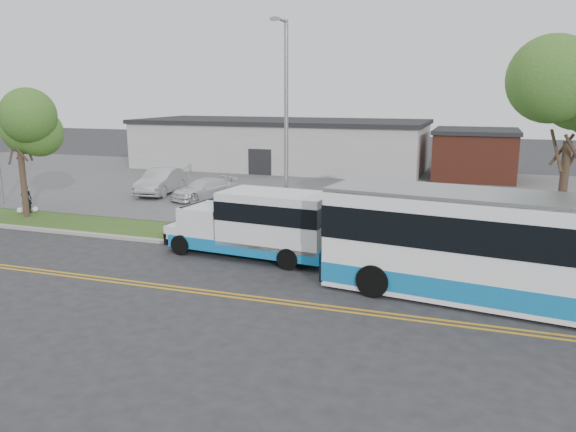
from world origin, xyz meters
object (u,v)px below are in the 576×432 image
at_px(tree_east, 572,105).
at_px(tree_west, 17,122).
at_px(transit_bus, 525,252).
at_px(streetlight_near, 286,126).
at_px(parked_car_a, 161,182).
at_px(parked_car_b, 204,189).
at_px(pedestrian, 26,199).
at_px(shuttle_bus, 261,222).

xyz_separation_m(tree_east, tree_west, (-26.00, 0.20, -1.08)).
bearing_deg(transit_bus, streetlight_near, 162.50).
relative_size(tree_west, parked_car_a, 1.38).
relative_size(streetlight_near, parked_car_a, 1.90).
distance_m(tree_east, parked_car_b, 21.56).
height_order(tree_east, pedestrian, tree_east).
bearing_deg(parked_car_a, pedestrian, -124.21).
xyz_separation_m(transit_bus, pedestrian, (-25.20, 5.80, -0.91)).
xyz_separation_m(tree_east, pedestrian, (-26.70, 1.00, -5.33)).
distance_m(streetlight_near, parked_car_b, 12.49).
bearing_deg(parked_car_a, shuttle_bus, -51.46).
distance_m(transit_bus, parked_car_b, 21.90).
height_order(tree_east, transit_bus, tree_east).
relative_size(tree_east, tree_west, 1.21).
relative_size(tree_west, pedestrian, 4.46).
relative_size(streetlight_near, parked_car_b, 2.15).
distance_m(tree_west, transit_bus, 25.23).
bearing_deg(tree_east, transit_bus, -107.31).
bearing_deg(tree_west, transit_bus, -11.53).
xyz_separation_m(tree_west, transit_bus, (24.50, -5.00, -3.34)).
height_order(transit_bus, parked_car_b, transit_bus).
height_order(tree_west, parked_car_b, tree_west).
distance_m(streetlight_near, parked_car_a, 15.45).
relative_size(parked_car_a, parked_car_b, 1.13).
height_order(parked_car_a, parked_car_b, parked_car_a).
distance_m(shuttle_bus, pedestrian, 15.79).
distance_m(tree_east, parked_car_a, 25.00).
bearing_deg(parked_car_b, tree_east, 4.79).
bearing_deg(shuttle_bus, pedestrian, 172.70).
height_order(tree_west, transit_bus, tree_west).
relative_size(shuttle_bus, pedestrian, 4.76).
bearing_deg(tree_west, streetlight_near, -1.80).
bearing_deg(streetlight_near, tree_west, 178.20).
distance_m(pedestrian, parked_car_b, 10.13).
bearing_deg(parked_car_b, transit_bus, -8.44).
bearing_deg(streetlight_near, tree_east, 1.42).
relative_size(pedestrian, parked_car_a, 0.31).
bearing_deg(shuttle_bus, parked_car_a, 141.45).
bearing_deg(tree_east, streetlight_near, -178.58).
bearing_deg(pedestrian, parked_car_b, -168.19).
height_order(tree_east, shuttle_bus, tree_east).
distance_m(shuttle_bus, parked_car_b, 13.12).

